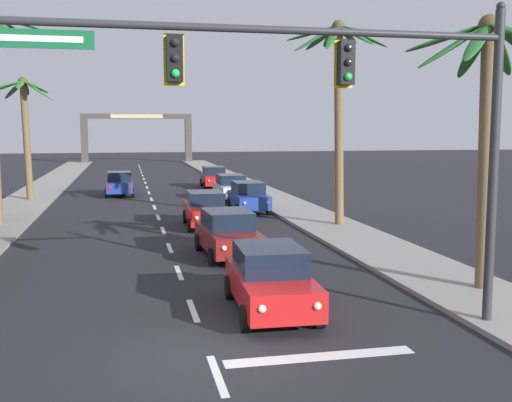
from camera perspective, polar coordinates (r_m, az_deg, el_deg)
name	(u,v)px	position (r m, az deg, el deg)	size (l,w,h in m)	color
ground_plane	(209,354)	(13.00, -4.38, -14.13)	(220.00, 220.00, 0.00)	#232328
sidewalk_right	(301,212)	(33.70, 4.22, -1.02)	(3.20, 110.00, 0.14)	gray
sidewalk_left	(0,221)	(32.96, -22.82, -1.72)	(3.20, 110.00, 0.14)	gray
lane_markings	(168,220)	(31.55, -8.23, -1.73)	(4.28, 86.52, 0.01)	silver
traffic_signal_mast	(354,97)	(13.47, 9.16, 9.58)	(11.04, 0.41, 7.46)	#2D2D33
sedan_lead_at_stop_bar	(270,279)	(15.56, 1.34, -7.30)	(2.07, 4.50, 1.68)	red
sedan_third_in_queue	(228,233)	(22.18, -2.63, -3.05)	(2.11, 4.51, 1.68)	maroon
sedan_fifth_in_queue	(206,209)	(28.92, -4.74, -0.76)	(2.03, 4.48, 1.68)	red
sedan_oncoming_far	(119,183)	(43.42, -12.68, 1.62)	(1.99, 4.47, 1.68)	navy
sedan_parked_nearest_kerb	(214,177)	(48.02, -3.96, 2.25)	(2.06, 4.49, 1.68)	red
sedan_parked_mid_kerb	(248,197)	(34.13, -0.72, 0.42)	(1.99, 4.47, 1.68)	navy
sedan_parked_far_kerb	(231,187)	(39.56, -2.36, 1.29)	(1.99, 4.47, 1.68)	silver
palm_left_farthest	(25,117)	(41.39, -20.84, 7.38)	(3.95, 4.17, 7.88)	brown
palm_right_nearest	(487,101)	(18.08, 20.82, 8.75)	(4.09, 4.22, 7.72)	brown
palm_right_second	(338,84)	(28.90, 7.73, 10.84)	(4.58, 4.59, 9.58)	brown
town_gateway_arch	(137,131)	(85.08, -11.08, 6.46)	(14.86, 0.90, 6.68)	#423D38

